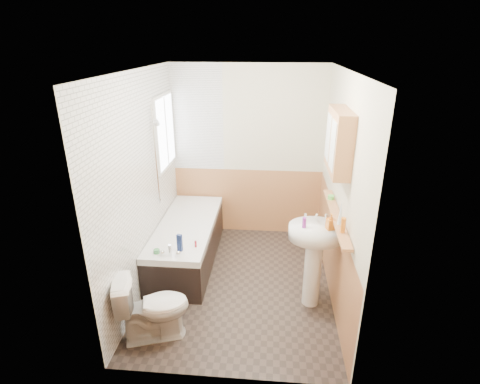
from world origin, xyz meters
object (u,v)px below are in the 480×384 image
(sink, at_px, (314,249))
(bathtub, at_px, (187,241))
(toilet, at_px, (153,307))
(medicine_cabinet, at_px, (339,141))
(pine_shelf, at_px, (336,216))

(sink, bearing_deg, bathtub, 145.04)
(bathtub, relative_size, toilet, 2.56)
(sink, bearing_deg, toilet, -167.24)
(toilet, relative_size, medicine_cabinet, 1.02)
(bathtub, bearing_deg, medicine_cabinet, -18.46)
(sink, height_order, medicine_cabinet, medicine_cabinet)
(pine_shelf, height_order, medicine_cabinet, medicine_cabinet)
(bathtub, xyz_separation_m, sink, (1.57, -0.74, 0.41))
(toilet, distance_m, pine_shelf, 2.07)
(toilet, distance_m, sink, 1.77)
(pine_shelf, bearing_deg, bathtub, 158.40)
(bathtub, height_order, toilet, bathtub)
(toilet, relative_size, pine_shelf, 0.51)
(toilet, xyz_separation_m, pine_shelf, (1.80, 0.70, 0.73))
(toilet, height_order, pine_shelf, pine_shelf)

